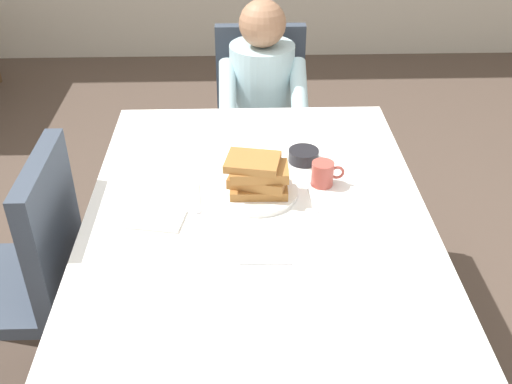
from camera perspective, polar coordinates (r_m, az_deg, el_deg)
ground_plane at (r=2.45m, az=0.07°, el=-15.95°), size 14.00×14.00×0.00m
dining_table_main at (r=2.00m, az=0.09°, el=-3.76°), size 1.12×1.52×0.74m
chair_diner at (r=3.07m, az=0.46°, el=7.76°), size 0.44×0.45×0.93m
diner_person at (r=2.87m, az=0.59°, el=8.90°), size 0.40×0.43×1.12m
chair_left_side at (r=2.20m, az=-20.56°, el=-6.41°), size 0.45×0.44×0.93m
plate_breakfast at (r=2.02m, az=-0.12°, el=0.01°), size 0.28×0.28×0.02m
breakfast_stack at (r=1.98m, az=0.13°, el=1.55°), size 0.22×0.17×0.12m
cup_coffee at (r=2.06m, az=6.35°, el=1.73°), size 0.11×0.08×0.08m
bowl_butter at (r=2.20m, az=4.51°, el=3.43°), size 0.11×0.11×0.04m
fork_left_of_plate at (r=2.01m, az=-5.52°, el=-0.53°), size 0.03×0.18×0.00m
knife_right_of_plate at (r=2.02m, az=5.29°, el=-0.34°), size 0.03×0.20×0.00m
spoon_near_edge at (r=1.74m, az=0.87°, el=-6.70°), size 0.15×0.02×0.00m
napkin_folded at (r=1.92m, az=-9.39°, el=-2.56°), size 0.19×0.15×0.01m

